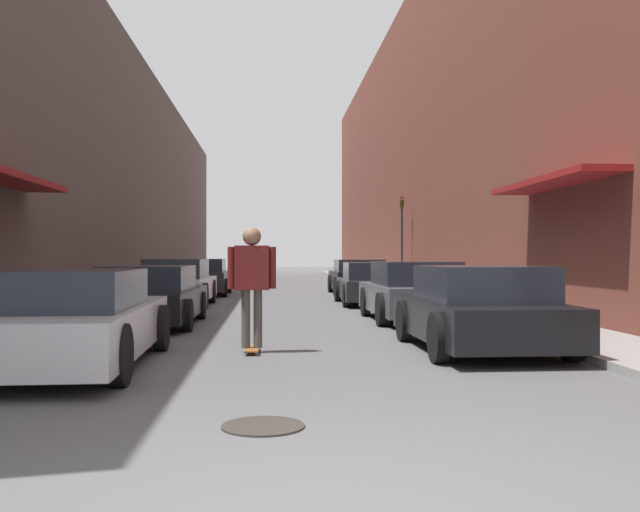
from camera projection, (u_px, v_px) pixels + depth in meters
name	position (u px, v px, depth m)	size (l,w,h in m)	color
ground	(279.00, 294.00, 26.45)	(124.03, 124.03, 0.00)	#515154
curb_strip_left	(169.00, 286.00, 31.75)	(1.80, 56.38, 0.12)	gray
curb_strip_right	(383.00, 286.00, 32.41)	(1.80, 56.38, 0.12)	gray
building_row_left	(103.00, 177.00, 31.54)	(4.90, 56.38, 9.87)	#564C47
building_row_right	(446.00, 145.00, 32.59)	(4.90, 56.38, 12.99)	brown
parked_car_left_0	(72.00, 320.00, 9.14)	(1.96, 4.79, 1.26)	#B7B7BC
parked_car_left_1	(150.00, 297.00, 14.66)	(2.02, 4.36, 1.23)	black
parked_car_left_2	(177.00, 283.00, 20.21)	(1.93, 4.14, 1.34)	silver
parked_car_left_3	(203.00, 278.00, 25.86)	(1.92, 4.12, 1.32)	#232326
parked_car_right_0	(480.00, 310.00, 10.74)	(2.00, 4.01, 1.28)	black
parked_car_right_1	(414.00, 292.00, 15.69)	(1.99, 4.01, 1.31)	#515459
parked_car_right_2	(374.00, 284.00, 21.00)	(2.08, 4.17, 1.23)	#232326
parked_car_right_3	(358.00, 277.00, 26.58)	(2.06, 3.90, 1.29)	black
skateboarder	(252.00, 275.00, 10.54)	(0.72, 0.78, 1.86)	brown
manhole_cover	(263.00, 426.00, 5.98)	(0.70, 0.70, 0.02)	#332D28
traffic_light	(402.00, 232.00, 30.19)	(0.16, 0.22, 3.80)	#2D2D2D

